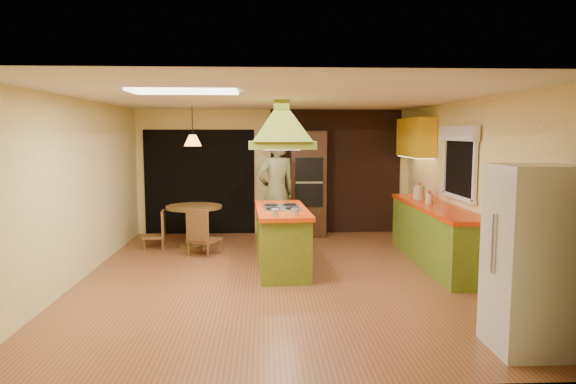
{
  "coord_description": "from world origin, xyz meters",
  "views": [
    {
      "loc": [
        -0.2,
        -7.11,
        2.01
      ],
      "look_at": [
        0.15,
        0.48,
        1.15
      ],
      "focal_mm": 32.0,
      "sensor_mm": 36.0,
      "label": 1
    }
  ],
  "objects_px": {
    "wall_oven": "(308,184)",
    "dining_table": "(194,218)",
    "kitchen_island": "(282,238)",
    "refrigerator": "(533,259)",
    "man": "(276,193)",
    "canister_large": "(420,192)"
  },
  "relations": [
    {
      "from": "wall_oven",
      "to": "dining_table",
      "type": "xyz_separation_m",
      "value": [
        -2.11,
        -0.95,
        -0.51
      ]
    },
    {
      "from": "kitchen_island",
      "to": "refrigerator",
      "type": "bearing_deg",
      "value": -56.38
    },
    {
      "from": "man",
      "to": "canister_large",
      "type": "relative_size",
      "value": 8.39
    },
    {
      "from": "wall_oven",
      "to": "man",
      "type": "bearing_deg",
      "value": -116.8
    },
    {
      "from": "kitchen_island",
      "to": "refrigerator",
      "type": "relative_size",
      "value": 1.08
    },
    {
      "from": "wall_oven",
      "to": "dining_table",
      "type": "distance_m",
      "value": 2.37
    },
    {
      "from": "wall_oven",
      "to": "canister_large",
      "type": "relative_size",
      "value": 8.64
    },
    {
      "from": "kitchen_island",
      "to": "canister_large",
      "type": "relative_size",
      "value": 7.84
    },
    {
      "from": "kitchen_island",
      "to": "man",
      "type": "relative_size",
      "value": 0.93
    },
    {
      "from": "kitchen_island",
      "to": "man",
      "type": "bearing_deg",
      "value": 89.43
    },
    {
      "from": "man",
      "to": "dining_table",
      "type": "xyz_separation_m",
      "value": [
        -1.46,
        0.35,
        -0.48
      ]
    },
    {
      "from": "man",
      "to": "canister_large",
      "type": "xyz_separation_m",
      "value": [
        2.4,
        -0.34,
        0.03
      ]
    },
    {
      "from": "refrigerator",
      "to": "canister_large",
      "type": "height_order",
      "value": "refrigerator"
    },
    {
      "from": "wall_oven",
      "to": "dining_table",
      "type": "relative_size",
      "value": 2.09
    },
    {
      "from": "kitchen_island",
      "to": "canister_large",
      "type": "xyz_separation_m",
      "value": [
        2.35,
        0.93,
        0.57
      ]
    },
    {
      "from": "man",
      "to": "refrigerator",
      "type": "distance_m",
      "value": 4.83
    },
    {
      "from": "kitchen_island",
      "to": "man",
      "type": "xyz_separation_m",
      "value": [
        -0.05,
        1.27,
        0.54
      ]
    },
    {
      "from": "kitchen_island",
      "to": "dining_table",
      "type": "bearing_deg",
      "value": 130.1
    },
    {
      "from": "canister_large",
      "to": "kitchen_island",
      "type": "bearing_deg",
      "value": -158.46
    },
    {
      "from": "dining_table",
      "to": "refrigerator",
      "type": "bearing_deg",
      "value": -51.14
    },
    {
      "from": "canister_large",
      "to": "wall_oven",
      "type": "bearing_deg",
      "value": 136.68
    },
    {
      "from": "wall_oven",
      "to": "refrigerator",
      "type": "bearing_deg",
      "value": -73.85
    }
  ]
}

